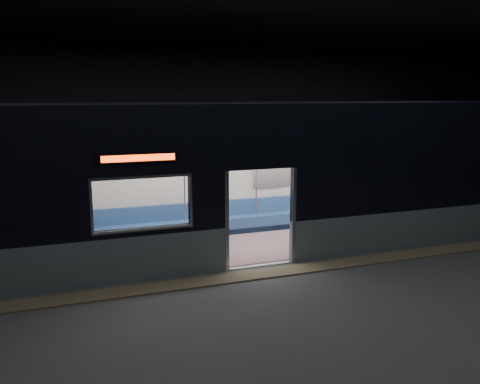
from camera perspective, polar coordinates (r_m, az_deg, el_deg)
station_floor at (r=9.83m, az=4.64°, el=-10.21°), size 24.00×14.00×0.01m
station_envelope at (r=9.17m, az=5.00°, el=11.71°), size 24.00×14.00×5.00m
tactile_strip at (r=10.29m, az=3.34°, el=-9.08°), size 22.80×0.50×0.03m
metro_car at (r=11.64m, az=-0.47°, el=2.60°), size 18.00×3.04×3.35m
passenger at (r=14.95m, az=15.78°, el=-0.09°), size 0.38×0.66×1.33m
handbag at (r=14.81m, az=16.26°, el=-0.66°), size 0.31×0.27×0.13m
transit_map at (r=13.45m, az=3.63°, el=2.07°), size 0.97×0.03×0.63m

